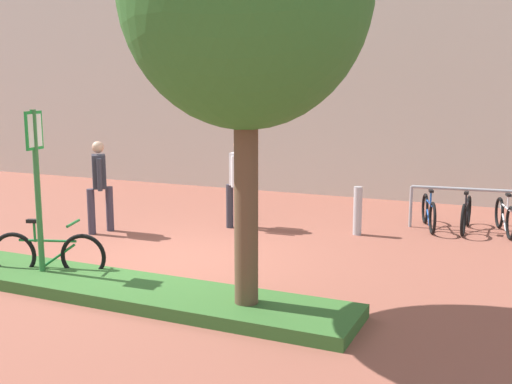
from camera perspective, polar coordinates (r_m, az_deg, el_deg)
ground_plane at (r=9.65m, az=-7.75°, el=-6.47°), size 60.00×60.00×0.00m
planter_strip at (r=8.44m, az=-14.41°, el=-8.51°), size 7.00×1.10×0.16m
parking_sign_post at (r=8.77m, az=-19.92°, el=1.88°), size 0.09×0.36×2.40m
bike_at_sign at (r=9.14m, az=-18.90°, el=-5.57°), size 1.61×0.63×0.86m
bike_rack_cluster at (r=12.17m, az=19.12°, el=-1.87°), size 2.10×1.64×0.83m
bollard_steel at (r=11.34m, az=9.52°, el=-1.75°), size 0.16×0.16×0.90m
person_casual_tan at (r=11.70m, az=-1.59°, el=1.37°), size 0.46×0.61×1.72m
person_suited_dark at (r=11.64m, az=-14.50°, el=1.03°), size 0.44×0.50×1.72m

